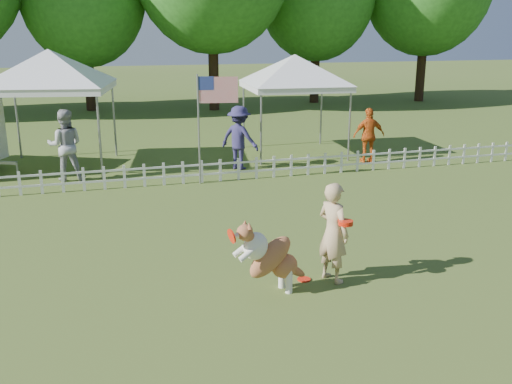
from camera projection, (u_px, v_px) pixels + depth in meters
ground at (302, 295)px, 8.72m from camera, size 120.00×120.00×0.00m
picket_fence at (211, 171)px, 15.11m from camera, size 22.00×0.08×0.60m
handler at (333, 232)px, 9.01m from camera, size 0.59×0.70×1.63m
dog at (271, 257)px, 8.59m from camera, size 1.23×0.63×1.21m
frisbee_on_turf at (304, 279)px, 9.23m from camera, size 0.29×0.29×0.02m
canopy_tent_left at (54, 111)px, 16.33m from camera, size 3.71×3.71×3.32m
canopy_tent_right at (294, 106)px, 18.25m from camera, size 3.20×3.20×3.10m
flag_pole at (199, 130)px, 14.65m from camera, size 1.09×0.28×2.84m
spectator_a at (65, 145)px, 15.14m from camera, size 0.97×0.78×1.90m
spectator_b at (239, 138)px, 16.37m from camera, size 1.32×1.32×1.83m
spectator_c at (369, 135)px, 17.24m from camera, size 1.01×0.50×1.66m
tree_center_left at (84, 8)px, 27.42m from camera, size 6.00×6.00×9.80m
tree_right at (317, 5)px, 30.47m from camera, size 6.20×6.20×10.40m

